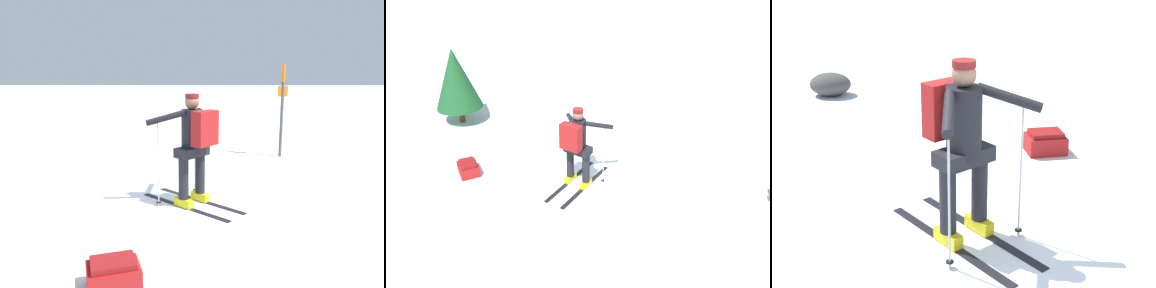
{
  "view_description": "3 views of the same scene",
  "coord_description": "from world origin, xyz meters",
  "views": [
    {
      "loc": [
        0.67,
        -6.04,
        2.01
      ],
      "look_at": [
        0.62,
        -0.67,
        0.92
      ],
      "focal_mm": 35.0,
      "sensor_mm": 36.0,
      "label": 1
    },
    {
      "loc": [
        6.78,
        -1.62,
        4.42
      ],
      "look_at": [
        0.62,
        -0.67,
        0.92
      ],
      "focal_mm": 35.0,
      "sensor_mm": 36.0,
      "label": 2
    },
    {
      "loc": [
        -0.03,
        3.56,
        2.59
      ],
      "look_at": [
        0.62,
        -0.67,
        0.92
      ],
      "focal_mm": 50.0,
      "sensor_mm": 36.0,
      "label": 3
    }
  ],
  "objects": [
    {
      "name": "ground_plane",
      "position": [
        0.0,
        0.0,
        0.0
      ],
      "size": [
        80.0,
        80.0,
        0.0
      ],
      "primitive_type": "plane",
      "color": "white"
    },
    {
      "name": "skier",
      "position": [
        0.65,
        -0.7,
        0.96
      ],
      "size": [
        1.57,
        1.46,
        1.66
      ],
      "color": "black",
      "rests_on": "ground_plane"
    },
    {
      "name": "dropped_backpack",
      "position": [
        -0.09,
        -2.9,
        0.13
      ],
      "size": [
        0.58,
        0.52,
        0.29
      ],
      "color": "maroon",
      "rests_on": "ground_plane"
    },
    {
      "name": "trail_marker",
      "position": [
        2.65,
        2.46,
        1.24
      ],
      "size": [
        0.24,
        0.08,
        2.1
      ],
      "color": "#4C4C51",
      "rests_on": "ground_plane"
    }
  ]
}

